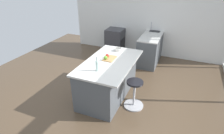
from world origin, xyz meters
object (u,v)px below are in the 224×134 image
at_px(stool_by_window, 134,95).
at_px(cutting_board, 110,58).
at_px(apple_red, 107,56).
at_px(apple_green, 106,58).
at_px(kitchen_island, 108,78).
at_px(fruit_bowl, 118,49).
at_px(water_bottle, 97,65).
at_px(oven_range, 115,41).

height_order(stool_by_window, cutting_board, cutting_board).
height_order(stool_by_window, apple_red, apple_red).
xyz_separation_m(apple_green, apple_red, (-0.12, -0.02, -0.00)).
bearing_deg(apple_red, kitchen_island, 30.72).
bearing_deg(kitchen_island, cutting_board, -175.93).
xyz_separation_m(apple_red, fruit_bowl, (-0.51, 0.09, -0.02)).
xyz_separation_m(stool_by_window, apple_red, (-0.34, -0.79, 0.67)).
xyz_separation_m(kitchen_island, apple_green, (-0.02, -0.06, 0.51)).
height_order(apple_green, water_bottle, water_bottle).
distance_m(kitchen_island, fruit_bowl, 0.82).
bearing_deg(apple_red, cutting_board, 74.33).
xyz_separation_m(oven_range, kitchen_island, (2.59, 0.86, 0.02)).
bearing_deg(oven_range, apple_red, 17.51).
xyz_separation_m(stool_by_window, water_bottle, (0.31, -0.72, 0.73)).
height_order(stool_by_window, water_bottle, water_bottle).
relative_size(stool_by_window, cutting_board, 1.79).
bearing_deg(cutting_board, oven_range, -161.06).
relative_size(cutting_board, fruit_bowl, 1.85).
relative_size(kitchen_island, apple_red, 23.14).
bearing_deg(kitchen_island, water_bottle, -1.64).
height_order(kitchen_island, stool_by_window, kitchen_island).
distance_m(oven_range, stool_by_window, 3.20).
xyz_separation_m(cutting_board, apple_green, (0.10, -0.06, 0.05)).
height_order(kitchen_island, apple_green, apple_green).
bearing_deg(oven_range, stool_by_window, 29.27).
xyz_separation_m(water_bottle, fruit_bowl, (-1.16, 0.02, -0.08)).
bearing_deg(water_bottle, cutting_board, 179.44).
relative_size(kitchen_island, stool_by_window, 2.86).
relative_size(oven_range, apple_green, 9.99).
bearing_deg(apple_green, stool_by_window, 74.47).
bearing_deg(water_bottle, kitchen_island, 178.36).
bearing_deg(apple_red, stool_by_window, 66.87).
bearing_deg(water_bottle, apple_green, -174.67).
xyz_separation_m(cutting_board, water_bottle, (0.63, -0.01, 0.11)).
bearing_deg(cutting_board, apple_green, -28.46).
xyz_separation_m(stool_by_window, cutting_board, (-0.32, -0.72, 0.62)).
height_order(kitchen_island, fruit_bowl, fruit_bowl).
height_order(oven_range, water_bottle, water_bottle).
bearing_deg(apple_green, apple_red, -171.13).
distance_m(oven_range, kitchen_island, 2.73).
bearing_deg(stool_by_window, fruit_bowl, -140.37).
bearing_deg(fruit_bowl, apple_green, -6.08).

